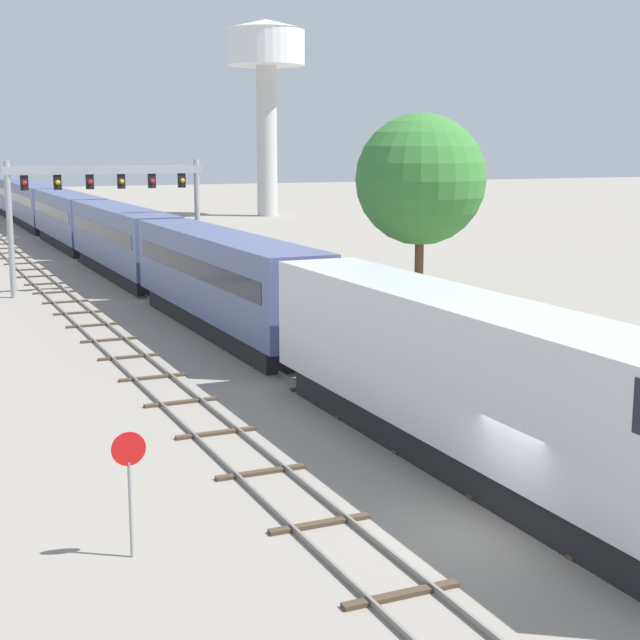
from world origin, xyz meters
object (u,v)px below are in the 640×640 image
at_px(water_tower, 266,62).
at_px(trackside_tree_left, 421,180).
at_px(signal_gantry, 106,195).
at_px(stop_sign, 129,476).
at_px(passenger_train, 90,227).

height_order(water_tower, trackside_tree_left, water_tower).
bearing_deg(signal_gantry, water_tower, 60.29).
bearing_deg(stop_sign, water_tower, 67.26).
bearing_deg(passenger_train, stop_sign, -100.01).
bearing_deg(trackside_tree_left, stop_sign, -128.92).
xyz_separation_m(signal_gantry, trackside_tree_left, (17.86, -7.33, 0.92)).
bearing_deg(passenger_train, trackside_tree_left, -57.96).
height_order(signal_gantry, stop_sign, signal_gantry).
relative_size(passenger_train, stop_sign, 45.13).
bearing_deg(water_tower, passenger_train, -127.57).
relative_size(signal_gantry, stop_sign, 4.20).
distance_m(signal_gantry, trackside_tree_left, 19.33).
relative_size(passenger_train, trackside_tree_left, 11.86).
xyz_separation_m(passenger_train, stop_sign, (-10.00, -56.65, -0.74)).
xyz_separation_m(stop_sign, trackside_tree_left, (25.61, 31.71, 5.03)).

